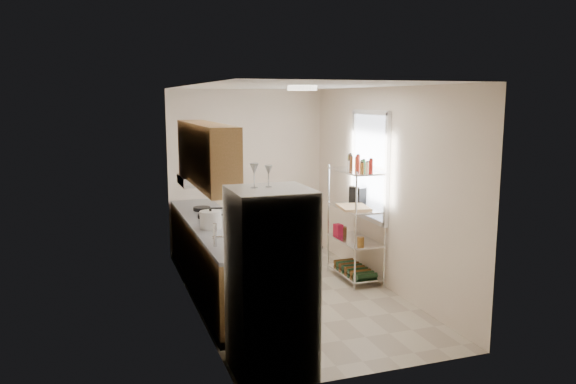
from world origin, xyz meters
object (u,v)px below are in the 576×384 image
object	(u,v)px
refrigerator	(271,282)
espresso_machine	(358,195)
frying_pan_large	(208,216)
cutting_board	(354,207)
rice_cooker	(211,220)

from	to	relation	value
refrigerator	espresso_machine	xyz separation A→B (m)	(2.00, 2.36, 0.29)
frying_pan_large	espresso_machine	xyz separation A→B (m)	(2.05, -0.26, 0.21)
cutting_board	refrigerator	bearing A→B (deg)	-131.18
rice_cooker	cutting_board	world-z (taller)	rice_cooker
refrigerator	cutting_board	distance (m)	2.73
frying_pan_large	rice_cooker	bearing A→B (deg)	-101.84
rice_cooker	espresso_machine	size ratio (longest dim) A/B	1.06
cutting_board	rice_cooker	bearing A→B (deg)	-178.66
refrigerator	frying_pan_large	bearing A→B (deg)	91.02
refrigerator	espresso_machine	bearing A→B (deg)	49.65
frying_pan_large	espresso_machine	size ratio (longest dim) A/B	1.10
rice_cooker	frying_pan_large	xyz separation A→B (m)	(0.09, 0.61, -0.08)
refrigerator	cutting_board	world-z (taller)	refrigerator
refrigerator	rice_cooker	world-z (taller)	refrigerator
refrigerator	frying_pan_large	size ratio (longest dim) A/B	6.19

